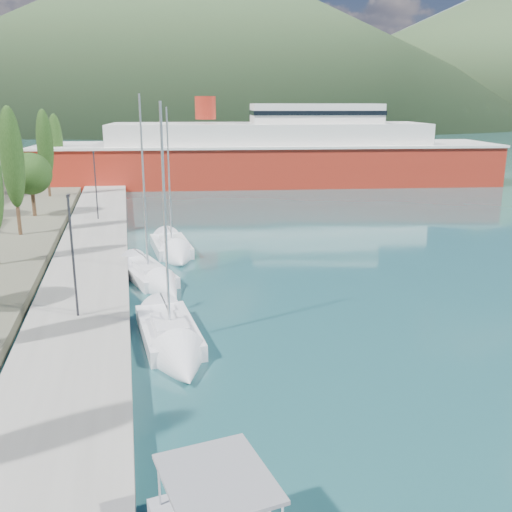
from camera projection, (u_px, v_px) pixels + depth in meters
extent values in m
plane|color=#1E4C4F|center=(154.00, 152.00, 129.83)|extent=(1400.00, 1400.00, 0.00)
cube|color=gray|center=(91.00, 262.00, 39.33)|extent=(5.00, 88.00, 0.80)
cone|color=gray|center=(196.00, 30.00, 650.41)|extent=(760.00, 760.00, 180.00)
cone|color=gray|center=(500.00, 48.00, 652.73)|extent=(640.00, 640.00, 140.00)
cone|color=#354C2B|center=(188.00, 31.00, 386.84)|extent=(480.00, 480.00, 115.00)
cone|color=#354C2B|center=(491.00, 54.00, 418.13)|extent=(420.00, 420.00, 90.00)
cylinder|color=#47301E|center=(19.00, 221.00, 45.96)|extent=(0.30, 0.30, 2.24)
ellipsoid|color=#203D15|center=(12.00, 157.00, 44.63)|extent=(1.80, 1.80, 7.95)
cylinder|color=#47301E|center=(34.00, 203.00, 53.49)|extent=(0.36, 0.36, 2.43)
sphere|color=#203D15|center=(31.00, 174.00, 52.76)|extent=(3.88, 3.88, 3.88)
cylinder|color=#47301E|center=(49.00, 187.00, 64.62)|extent=(0.30, 0.30, 2.13)
ellipsoid|color=#203D15|center=(45.00, 144.00, 63.35)|extent=(1.80, 1.80, 7.56)
cylinder|color=#47301E|center=(59.00, 176.00, 74.44)|extent=(0.30, 0.30, 1.98)
ellipsoid|color=#203D15|center=(56.00, 141.00, 73.26)|extent=(1.80, 1.80, 7.00)
cylinder|color=#2D2D33|center=(73.00, 258.00, 27.69)|extent=(0.12, 0.12, 6.00)
cube|color=#2D2D33|center=(68.00, 196.00, 27.14)|extent=(0.15, 0.50, 0.12)
cylinder|color=#2D2D33|center=(96.00, 186.00, 51.20)|extent=(0.12, 0.12, 6.00)
cube|color=#2D2D33|center=(93.00, 152.00, 50.65)|extent=(0.15, 0.50, 0.12)
cube|color=slate|center=(217.00, 478.00, 13.24)|extent=(2.87, 3.24, 0.10)
cube|color=silver|center=(169.00, 333.00, 27.61)|extent=(3.00, 6.34, 0.99)
cube|color=silver|center=(170.00, 324.00, 27.06)|extent=(1.70, 2.58, 0.38)
cylinder|color=silver|center=(165.00, 220.00, 25.74)|extent=(0.12, 0.12, 10.40)
cone|color=silver|center=(183.00, 369.00, 23.98)|extent=(2.74, 3.06, 2.52)
cube|color=silver|center=(146.00, 274.00, 37.19)|extent=(3.92, 6.71, 0.89)
cube|color=silver|center=(148.00, 267.00, 36.68)|extent=(2.01, 2.81, 0.35)
cylinder|color=silver|center=(144.00, 185.00, 35.29)|extent=(0.12, 0.12, 10.91)
cone|color=silver|center=(168.00, 292.00, 33.76)|extent=(3.00, 3.46, 2.28)
cube|color=silver|center=(171.00, 248.00, 43.84)|extent=(2.94, 5.99, 1.00)
cube|color=silver|center=(172.00, 240.00, 43.30)|extent=(1.68, 2.43, 0.39)
cylinder|color=silver|center=(169.00, 177.00, 42.04)|extent=(0.12, 0.12, 10.00)
cone|color=silver|center=(179.00, 260.00, 40.38)|extent=(2.73, 2.88, 2.56)
cube|color=maroon|center=(268.00, 166.00, 79.72)|extent=(63.53, 21.24, 6.02)
cube|color=silver|center=(268.00, 145.00, 78.93)|extent=(64.02, 21.68, 0.32)
cube|color=silver|center=(268.00, 135.00, 78.60)|extent=(44.08, 16.45, 3.23)
cube|color=silver|center=(315.00, 113.00, 78.37)|extent=(18.38, 10.29, 2.58)
cylinder|color=maroon|center=(205.00, 108.00, 76.92)|extent=(2.80, 2.80, 3.01)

